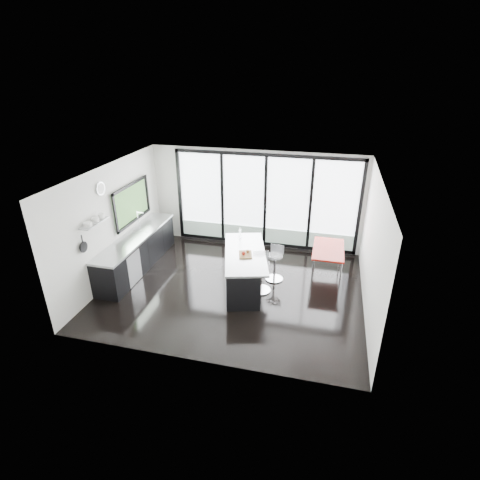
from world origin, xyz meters
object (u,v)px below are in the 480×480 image
(bar_stool_far, at_px, (275,267))
(red_table, at_px, (327,261))
(island, at_px, (242,269))
(bar_stool_near, at_px, (261,277))

(bar_stool_far, distance_m, red_table, 1.39)
(island, bearing_deg, bar_stool_near, -14.65)
(island, relative_size, red_table, 1.79)
(island, height_order, bar_stool_far, island)
(island, distance_m, red_table, 2.24)
(bar_stool_far, bearing_deg, red_table, 37.23)
(island, distance_m, bar_stool_near, 0.51)
(island, relative_size, bar_stool_near, 3.17)
(bar_stool_near, relative_size, red_table, 0.56)
(bar_stool_near, height_order, bar_stool_far, bar_stool_near)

